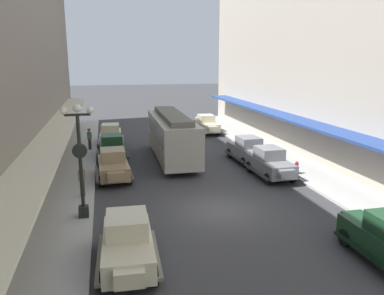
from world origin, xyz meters
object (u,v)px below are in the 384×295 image
object	(u,v)px
parked_car_6	(270,162)
lamp_post_with_clock	(80,157)
parked_car_0	(207,124)
pedestrian_0	(90,139)
parked_car_2	(111,134)
streetcar	(172,134)
parked_car_1	(113,164)
fire_hydrant	(296,168)
parked_car_5	(128,241)
parked_car_7	(112,146)
pedestrian_1	(82,181)
parked_car_3	(247,149)

from	to	relation	value
parked_car_6	lamp_post_with_clock	size ratio (longest dim) A/B	0.83
parked_car_0	pedestrian_0	bearing A→B (deg)	-154.46
parked_car_6	pedestrian_0	xyz separation A→B (m)	(-11.20, 9.66, 0.07)
parked_car_2	pedestrian_0	xyz separation A→B (m)	(-1.70, -2.12, 0.07)
streetcar	parked_car_1	bearing A→B (deg)	-139.05
parked_car_6	fire_hydrant	size ratio (longest dim) A/B	5.24
lamp_post_with_clock	fire_hydrant	bearing A→B (deg)	17.21
parked_car_1	pedestrian_0	size ratio (longest dim) A/B	2.58
parked_car_1	parked_car_5	xyz separation A→B (m)	(0.20, -10.46, 0.00)
parked_car_7	pedestrian_0	bearing A→B (deg)	120.42
fire_hydrant	pedestrian_1	bearing A→B (deg)	-175.03
parked_car_5	parked_car_6	xyz separation A→B (m)	(9.37, 8.76, 0.00)
parked_car_7	fire_hydrant	bearing A→B (deg)	-32.34
parked_car_3	streetcar	bearing A→B (deg)	162.59
parked_car_1	fire_hydrant	distance (m)	11.41
parked_car_3	streetcar	xyz separation A→B (m)	(-5.18, 1.62, 0.96)
parked_car_3	pedestrian_0	xyz separation A→B (m)	(-11.16, 5.82, 0.07)
parked_car_0	parked_car_2	size ratio (longest dim) A/B	0.99
parked_car_2	parked_car_7	xyz separation A→B (m)	(-0.03, -4.96, 0.00)
parked_car_7	pedestrian_0	distance (m)	3.30
parked_car_0	lamp_post_with_clock	distance (m)	22.26
pedestrian_0	parked_car_3	bearing A→B (deg)	-27.53
fire_hydrant	pedestrian_0	bearing A→B (deg)	142.32
parked_car_6	fire_hydrant	bearing A→B (deg)	-9.45
parked_car_1	parked_car_5	world-z (taller)	same
parked_car_0	parked_car_2	bearing A→B (deg)	-161.22
parked_car_3	parked_car_7	distance (m)	9.94
streetcar	fire_hydrant	bearing A→B (deg)	-39.81
parked_car_5	pedestrian_0	size ratio (longest dim) A/B	2.58
parked_car_5	parked_car_2	bearing A→B (deg)	90.35
parked_car_5	lamp_post_with_clock	xyz separation A→B (m)	(-1.71, 4.54, 2.04)
parked_car_2	parked_car_3	distance (m)	12.34
pedestrian_0	pedestrian_1	size ratio (longest dim) A/B	1.02
parked_car_1	lamp_post_with_clock	size ratio (longest dim) A/B	0.83
parked_car_5	streetcar	bearing A→B (deg)	73.76
lamp_post_with_clock	parked_car_1	bearing A→B (deg)	75.66
parked_car_5	pedestrian_1	distance (m)	7.60
parked_car_3	pedestrian_1	world-z (taller)	parked_car_3
lamp_post_with_clock	fire_hydrant	size ratio (longest dim) A/B	6.29
parked_car_6	streetcar	world-z (taller)	streetcar
parked_car_0	parked_car_3	xyz separation A→B (m)	(0.00, -11.15, 0.00)
parked_car_1	parked_car_2	distance (m)	10.08
parked_car_7	lamp_post_with_clock	xyz separation A→B (m)	(-1.55, -11.04, 2.04)
parked_car_3	fire_hydrant	size ratio (longest dim) A/B	5.26
streetcar	pedestrian_1	world-z (taller)	streetcar
pedestrian_0	parked_car_1	bearing A→B (deg)	-78.42
parked_car_5	parked_car_3	bearing A→B (deg)	53.50
parked_car_2	pedestrian_0	distance (m)	2.72
parked_car_1	parked_car_6	size ratio (longest dim) A/B	1.00
parked_car_0	fire_hydrant	xyz separation A→B (m)	(1.71, -15.27, -0.38)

